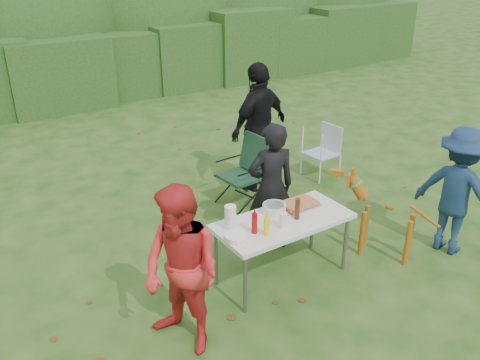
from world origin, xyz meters
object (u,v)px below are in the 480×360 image
person_cook (271,188)px  ketchup_bottle (255,223)px  dog (388,219)px  lawn_chair (321,152)px  person_red_jacket (182,272)px  camping_chair (242,172)px  mustard_bottle (267,226)px  folding_table (283,224)px  person_black_puffy (259,127)px  child (458,191)px  beer_bottle (297,209)px  paper_towel_roll (230,217)px

person_cook → ketchup_bottle: person_cook is taller
dog → lawn_chair: (0.91, 2.18, -0.08)m
person_red_jacket → dog: person_red_jacket is taller
dog → lawn_chair: 2.36m
camping_chair → ketchup_bottle: size_ratio=4.57×
mustard_bottle → ketchup_bottle: size_ratio=0.91×
person_red_jacket → folding_table: bearing=85.7°
person_red_jacket → ketchup_bottle: person_red_jacket is taller
person_red_jacket → person_black_puffy: bearing=115.3°
child → dog: 0.88m
folding_table → mustard_bottle: (-0.34, -0.16, 0.15)m
camping_chair → beer_bottle: camping_chair is taller
folding_table → person_cook: (0.27, 0.59, 0.12)m
folding_table → paper_towel_roll: (-0.58, 0.15, 0.18)m
folding_table → camping_chair: (0.60, 1.70, -0.18)m
person_black_puffy → child: person_black_puffy is taller
lawn_chair → paper_towel_roll: paper_towel_roll is taller
person_black_puffy → lawn_chair: (1.06, -0.22, -0.54)m
dog → beer_bottle: bearing=45.7°
person_cook → camping_chair: (0.32, 1.11, -0.30)m
lawn_chair → beer_bottle: beer_bottle is taller
mustard_bottle → beer_bottle: size_ratio=0.83×
person_cook → person_black_puffy: person_black_puffy is taller
person_red_jacket → camping_chair: 2.87m
paper_towel_roll → person_black_puffy: bearing=48.1°
person_black_puffy → camping_chair: bearing=18.7°
beer_bottle → person_red_jacket: bearing=-169.7°
folding_table → person_red_jacket: bearing=-166.1°
person_cook → mustard_bottle: (-0.61, -0.75, 0.04)m
person_red_jacket → ketchup_bottle: 1.02m
folding_table → person_cook: size_ratio=0.93×
person_red_jacket → camping_chair: size_ratio=1.61×
person_black_puffy → child: size_ratio=1.22×
ketchup_bottle → folding_table: bearing=7.9°
ketchup_bottle → mustard_bottle: bearing=-52.8°
dog → camping_chair: bearing=-12.7°
person_black_puffy → mustard_bottle: person_black_puffy is taller
person_cook → dog: size_ratio=1.54×
folding_table → ketchup_bottle: size_ratio=6.82×
person_cook → person_red_jacket: person_red_jacket is taller
child → ketchup_bottle: bearing=63.2°
camping_chair → ketchup_bottle: (-1.01, -1.76, 0.35)m
camping_chair → person_red_jacket: bearing=41.3°
person_cook → ketchup_bottle: 0.95m
person_cook → child: (1.79, -1.25, -0.02)m
person_cook → beer_bottle: bearing=92.0°
folding_table → beer_bottle: size_ratio=6.25×
camping_chair → child: bearing=117.4°
person_black_puffy → ketchup_bottle: 2.64m
folding_table → child: bearing=-17.6°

